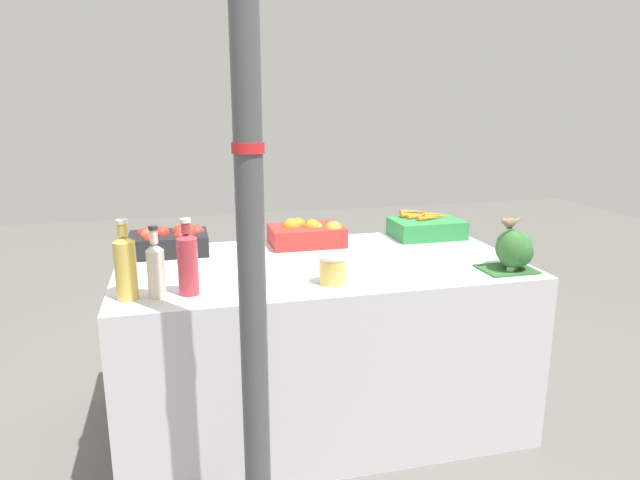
{
  "coord_description": "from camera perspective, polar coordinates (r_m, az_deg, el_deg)",
  "views": [
    {
      "loc": [
        -0.6,
        -2.36,
        1.48
      ],
      "look_at": [
        0.0,
        0.0,
        0.87
      ],
      "focal_mm": 32.0,
      "sensor_mm": 36.0,
      "label": 1
    }
  ],
  "objects": [
    {
      "name": "ground_plane",
      "position": [
        2.85,
        0.0,
        -17.29
      ],
      "size": [
        10.0,
        10.0,
        0.0
      ],
      "primitive_type": "plane",
      "color": "#605E59"
    },
    {
      "name": "market_table",
      "position": [
        2.67,
        0.0,
        -10.18
      ],
      "size": [
        1.76,
        0.94,
        0.77
      ],
      "primitive_type": "cube",
      "color": "silver",
      "rests_on": "ground_plane"
    },
    {
      "name": "support_pole",
      "position": [
        1.62,
        -7.09,
        4.97
      ],
      "size": [
        0.09,
        0.09,
        2.46
      ],
      "color": "#4C4C51",
      "rests_on": "ground_plane"
    },
    {
      "name": "apple_crate",
      "position": [
        2.75,
        -14.75,
        -0.07
      ],
      "size": [
        0.36,
        0.25,
        0.13
      ],
      "color": "black",
      "rests_on": "market_table"
    },
    {
      "name": "orange_crate",
      "position": [
        2.82,
        -1.28,
        0.65
      ],
      "size": [
        0.36,
        0.25,
        0.13
      ],
      "color": "red",
      "rests_on": "market_table"
    },
    {
      "name": "carrot_crate",
      "position": [
        3.03,
        10.59,
        1.25
      ],
      "size": [
        0.36,
        0.25,
        0.13
      ],
      "color": "#2D8442",
      "rests_on": "market_table"
    },
    {
      "name": "broccoli_pile",
      "position": [
        2.54,
        18.8,
        -0.85
      ],
      "size": [
        0.24,
        0.2,
        0.18
      ],
      "color": "#2D602D",
      "rests_on": "market_table"
    },
    {
      "name": "juice_bottle_golden",
      "position": [
        2.16,
        -18.87,
        -2.44
      ],
      "size": [
        0.08,
        0.08,
        0.29
      ],
      "color": "gold",
      "rests_on": "market_table"
    },
    {
      "name": "juice_bottle_cloudy",
      "position": [
        2.15,
        -16.09,
        -2.71
      ],
      "size": [
        0.06,
        0.06,
        0.27
      ],
      "color": "beige",
      "rests_on": "market_table"
    },
    {
      "name": "juice_bottle_ruby",
      "position": [
        2.15,
        -13.09,
        -2.17
      ],
      "size": [
        0.08,
        0.08,
        0.29
      ],
      "color": "#B2333D",
      "rests_on": "market_table"
    },
    {
      "name": "pickle_jar",
      "position": [
        2.23,
        1.24,
        -2.95
      ],
      "size": [
        0.11,
        0.11,
        0.11
      ],
      "color": "#DBBC56",
      "rests_on": "market_table"
    },
    {
      "name": "sparrow_bird",
      "position": [
        2.5,
        18.4,
        1.68
      ],
      "size": [
        0.13,
        0.07,
        0.05
      ],
      "rotation": [
        0.0,
        0.0,
        -2.72
      ],
      "color": "#4C3D2D",
      "rests_on": "broccoli_pile"
    }
  ]
}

